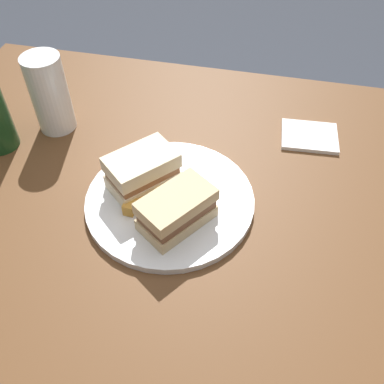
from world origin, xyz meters
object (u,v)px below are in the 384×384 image
object	(u,v)px
plate	(170,200)
sandwich_half_left	(142,171)
pint_glass	(51,98)
napkin	(309,136)
sandwich_half_right	(177,210)

from	to	relation	value
plate	sandwich_half_left	bearing A→B (deg)	159.80
sandwich_half_left	pint_glass	size ratio (longest dim) A/B	0.86
plate	napkin	xyz separation A→B (m)	(0.23, 0.23, -0.00)
sandwich_half_right	napkin	xyz separation A→B (m)	(0.20, 0.28, -0.04)
sandwich_half_right	napkin	bearing A→B (deg)	53.74
plate	napkin	bearing A→B (deg)	44.95
sandwich_half_left	sandwich_half_right	distance (m)	0.10
sandwich_half_left	napkin	world-z (taller)	sandwich_half_left
sandwich_half_left	sandwich_half_right	size ratio (longest dim) A/B	0.99
sandwich_half_left	napkin	bearing A→B (deg)	36.73
pint_glass	sandwich_half_right	bearing A→B (deg)	-33.84
sandwich_half_left	sandwich_half_right	world-z (taller)	sandwich_half_left
sandwich_half_right	pint_glass	distance (m)	0.37
plate	sandwich_half_right	world-z (taller)	sandwich_half_right
plate	pint_glass	size ratio (longest dim) A/B	1.85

